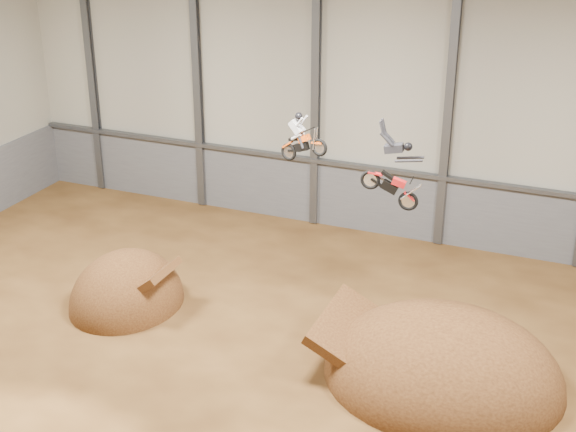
# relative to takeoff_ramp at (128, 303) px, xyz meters

# --- Properties ---
(floor) EXTENTS (40.00, 40.00, 0.00)m
(floor) POSITION_rel_takeoff_ramp_xyz_m (7.78, -3.64, 0.00)
(floor) COLOR #432911
(floor) RESTS_ON ground
(back_wall) EXTENTS (40.00, 0.10, 14.00)m
(back_wall) POSITION_rel_takeoff_ramp_xyz_m (7.78, 11.36, 7.00)
(back_wall) COLOR #A29F90
(back_wall) RESTS_ON ground
(lower_band_back) EXTENTS (39.80, 0.18, 3.50)m
(lower_band_back) POSITION_rel_takeoff_ramp_xyz_m (7.78, 11.26, 1.75)
(lower_band_back) COLOR #5C5E65
(lower_band_back) RESTS_ON ground
(steel_rail) EXTENTS (39.80, 0.35, 0.20)m
(steel_rail) POSITION_rel_takeoff_ramp_xyz_m (7.78, 11.11, 3.55)
(steel_rail) COLOR #47494F
(steel_rail) RESTS_ON lower_band_back
(steel_column_0) EXTENTS (0.40, 0.36, 13.90)m
(steel_column_0) POSITION_rel_takeoff_ramp_xyz_m (-8.88, 11.16, 7.00)
(steel_column_0) COLOR #47494F
(steel_column_0) RESTS_ON ground
(steel_column_1) EXTENTS (0.40, 0.36, 13.90)m
(steel_column_1) POSITION_rel_takeoff_ramp_xyz_m (-2.22, 11.16, 7.00)
(steel_column_1) COLOR #47494F
(steel_column_1) RESTS_ON ground
(steel_column_2) EXTENTS (0.40, 0.36, 13.90)m
(steel_column_2) POSITION_rel_takeoff_ramp_xyz_m (4.45, 11.16, 7.00)
(steel_column_2) COLOR #47494F
(steel_column_2) RESTS_ON ground
(steel_column_3) EXTENTS (0.40, 0.36, 13.90)m
(steel_column_3) POSITION_rel_takeoff_ramp_xyz_m (11.12, 11.16, 7.00)
(steel_column_3) COLOR #47494F
(steel_column_3) RESTS_ON ground
(takeoff_ramp) EXTENTS (4.71, 5.44, 4.71)m
(takeoff_ramp) POSITION_rel_takeoff_ramp_xyz_m (0.00, 0.00, 0.00)
(takeoff_ramp) COLOR #3A200E
(takeoff_ramp) RESTS_ON ground
(landing_ramp) EXTENTS (8.87, 7.85, 5.12)m
(landing_ramp) POSITION_rel_takeoff_ramp_xyz_m (13.86, -0.35, 0.00)
(landing_ramp) COLOR #3A200E
(landing_ramp) RESTS_ON ground
(fmx_rider_a) EXTENTS (2.74, 1.36, 2.50)m
(fmx_rider_a) POSITION_rel_takeoff_ramp_xyz_m (7.62, 1.64, 8.14)
(fmx_rider_a) COLOR #E75211
(fmx_rider_b) EXTENTS (3.84, 1.15, 3.58)m
(fmx_rider_b) POSITION_rel_takeoff_ramp_xyz_m (11.10, 0.48, 7.77)
(fmx_rider_b) COLOR red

